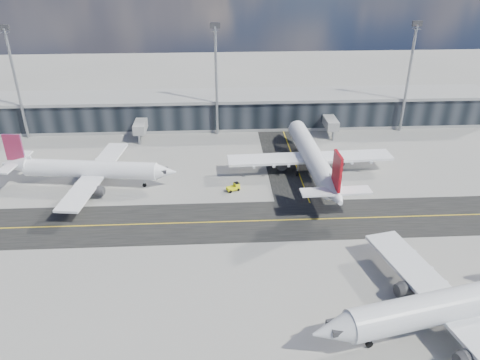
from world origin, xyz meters
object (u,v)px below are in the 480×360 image
at_px(airliner_near, 466,302).
at_px(service_van, 282,158).
at_px(airliner_af, 88,169).
at_px(airliner_redtail, 312,157).
at_px(baggage_tug, 234,187).

distance_m(airliner_near, service_van, 57.21).
height_order(airliner_af, airliner_redtail, airliner_redtail).
relative_size(baggage_tug, service_van, 0.61).
bearing_deg(service_van, airliner_redtail, -90.67).
bearing_deg(airliner_near, airliner_af, 40.96).
height_order(airliner_af, service_van, airliner_af).
height_order(airliner_af, airliner_near, airliner_near).
distance_m(airliner_redtail, airliner_near, 48.19).
xyz_separation_m(airliner_af, airliner_redtail, (48.09, 2.49, 0.61)).
distance_m(airliner_af, airliner_near, 74.22).
height_order(airliner_near, baggage_tug, airliner_near).
relative_size(airliner_redtail, airliner_near, 1.01).
relative_size(airliner_redtail, service_van, 8.79).
bearing_deg(airliner_near, service_van, 5.02).
bearing_deg(airliner_af, airliner_near, 60.80).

